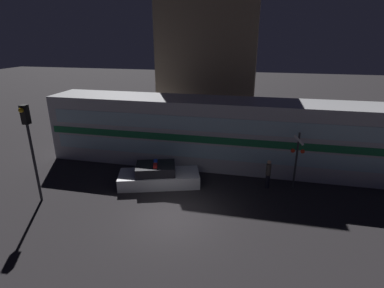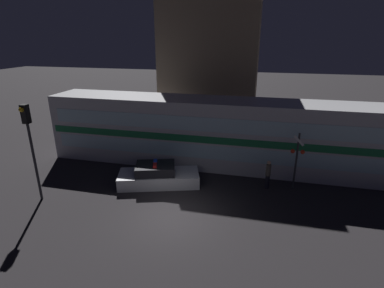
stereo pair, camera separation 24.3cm
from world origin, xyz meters
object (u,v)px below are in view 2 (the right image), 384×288
Objects in this scene: traffic_light_corner at (29,134)px; train at (222,133)px; police_car at (158,176)px; pedestrian at (268,174)px; crossing_signal_near at (297,157)px.

train is at bearing 38.08° from traffic_light_corner.
pedestrian reaches higher than police_car.
police_car is at bearing 29.25° from traffic_light_corner.
police_car is 7.58m from crossing_signal_near.
pedestrian is at bearing -41.65° from train.
police_car is 2.92× the size of pedestrian.
crossing_signal_near is (7.36, 1.13, 1.39)m from police_car.
traffic_light_corner is at bearing -168.21° from police_car.
train reaches higher than crossing_signal_near.
pedestrian is (2.95, -2.62, -1.29)m from train.
crossing_signal_near is at bearing -29.24° from train.
traffic_light_corner is (-12.65, -4.09, 1.62)m from crossing_signal_near.
pedestrian is at bearing -172.00° from crossing_signal_near.
train is 4.15m from pedestrian.
train is 4.97m from crossing_signal_near.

